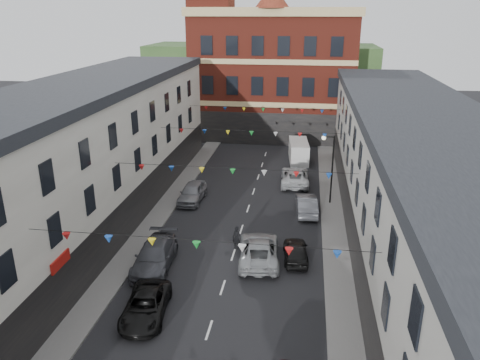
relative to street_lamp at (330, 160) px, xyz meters
The scene contains 18 objects.
ground 15.94m from the street_lamp, 115.07° to the right, with size 160.00×160.00×0.00m, color black.
pavement_left 18.43m from the street_lamp, 138.26° to the right, with size 1.80×64.00×0.15m, color #605E5B.
pavement_right 12.60m from the street_lamp, 88.33° to the right, with size 1.80×64.00×0.15m, color #605E5B.
terrace_left 22.52m from the street_lamp, 144.66° to the right, with size 8.40×56.00×10.70m.
terrace_right 14.04m from the street_lamp, 68.09° to the right, with size 8.40×56.00×9.70m.
civic_building 25.18m from the street_lamp, 105.30° to the left, with size 20.60×13.30×18.50m.
clock_tower 27.57m from the street_lamp, 123.79° to the left, with size 5.60×5.60×30.00m.
distant_hill 49.16m from the street_lamp, 102.40° to the left, with size 40.00×14.00×10.00m, color #2B4721.
street_lamp is the anchor object (origin of this frame).
car_left_c 20.32m from the street_lamp, 120.39° to the right, with size 2.17×4.71×1.31m, color black.
car_left_d 16.93m from the street_lamp, 132.60° to the right, with size 2.24×5.51×1.60m, color #43454B.
car_left_e 12.01m from the street_lamp, behind, with size 1.85×4.61×1.57m, color gray.
car_right_d 10.81m from the street_lamp, 103.23° to the right, with size 1.56×3.87×1.32m, color black.
car_right_e 4.20m from the street_lamp, 129.19° to the right, with size 1.57×4.51×1.49m, color #4F5157.
car_right_f 6.27m from the street_lamp, 122.24° to the left, with size 2.56×5.55×1.54m, color silver.
moving_car 11.87m from the street_lamp, 114.51° to the right, with size 2.56×5.55×1.54m, color #9C9FA3.
white_van 12.59m from the street_lamp, 102.94° to the left, with size 1.93×5.02×2.22m, color silver.
pedestrian 11.55m from the street_lamp, 125.50° to the right, with size 0.60×0.39×1.64m, color black.
Camera 1 is at (4.45, -23.65, 15.50)m, focal length 35.00 mm.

